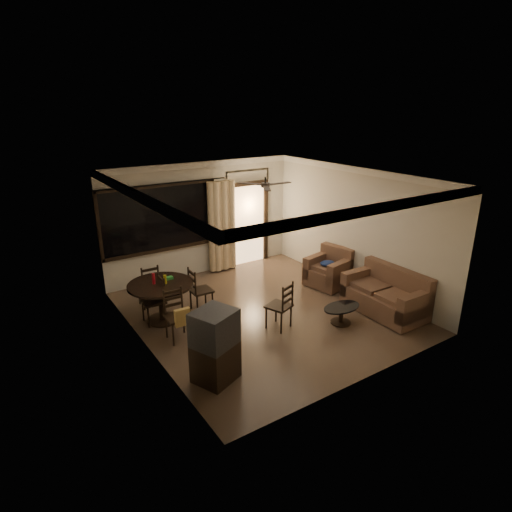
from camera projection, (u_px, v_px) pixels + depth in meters
ground at (264, 312)px, 8.88m from camera, size 5.50×5.50×0.00m
room_shell at (243, 206)px, 9.97m from camera, size 5.50×6.70×5.50m
dining_table at (161, 292)px, 8.34m from camera, size 1.27×1.27×1.01m
dining_chair_west at (155, 309)px, 8.40m from camera, size 0.43×0.43×0.95m
dining_chair_east at (201, 298)px, 8.86m from camera, size 0.43×0.43×0.95m
dining_chair_south at (178, 324)px, 7.76m from camera, size 0.43×0.49×0.95m
dining_chair_north at (149, 293)px, 9.08m from camera, size 0.43×0.43×0.95m
tv_cabinet at (215, 346)px, 6.53m from camera, size 0.78×0.75×1.18m
sofa at (387, 296)px, 8.78m from camera, size 0.93×1.70×0.90m
armchair at (330, 270)px, 10.11m from camera, size 1.03×1.03×0.88m
coffee_table at (341, 312)px, 8.36m from camera, size 0.82×0.49×0.36m
side_chair at (279, 314)px, 8.18m from camera, size 0.55×0.55×0.96m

